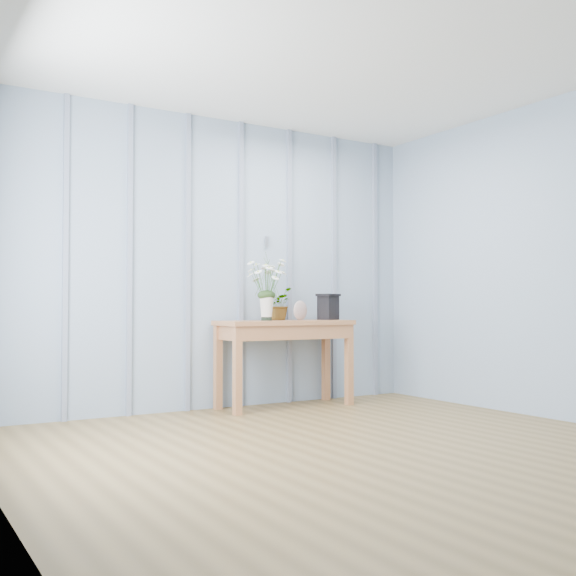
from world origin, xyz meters
TOP-DOWN VIEW (x-y plane):
  - ground at (0.00, 0.00)m, footprint 4.50×4.50m
  - room_shell at (0.00, 0.92)m, footprint 4.00×4.50m
  - sideboard at (0.56, 1.99)m, footprint 1.20×0.45m
  - daisy_vase at (0.36, 1.96)m, footprint 0.39×0.30m
  - spider_plant at (0.58, 2.14)m, footprint 0.34×0.34m
  - felt_disc_vessel at (0.70, 1.97)m, footprint 0.18×0.09m
  - carved_box at (1.02, 2.00)m, footprint 0.23×0.21m

SIDE VIEW (x-z plane):
  - ground at x=0.00m, z-range 0.00..0.00m
  - sideboard at x=0.56m, z-range 0.26..1.01m
  - felt_disc_vessel at x=0.70m, z-range 0.75..0.92m
  - carved_box at x=1.02m, z-range 0.75..0.99m
  - spider_plant at x=0.58m, z-range 0.75..1.04m
  - daisy_vase at x=0.36m, z-range 0.82..1.38m
  - room_shell at x=0.00m, z-range 0.74..3.24m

